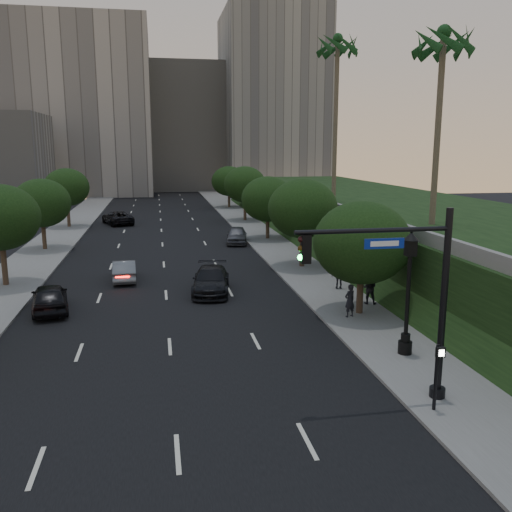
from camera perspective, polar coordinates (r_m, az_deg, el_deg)
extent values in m
plane|color=black|center=(20.89, -8.70, -14.28)|extent=(160.00, 160.00, 0.00)
cube|color=black|center=(49.67, -9.79, 0.79)|extent=(16.00, 140.00, 0.02)
cube|color=slate|center=(50.77, 1.85, 1.25)|extent=(4.50, 140.00, 0.15)
cube|color=slate|center=(50.64, -21.47, 0.43)|extent=(4.50, 140.00, 0.15)
cube|color=black|center=(52.37, 15.02, 3.31)|extent=(18.00, 90.00, 4.00)
cube|color=slate|center=(49.07, 6.10, 5.88)|extent=(0.35, 90.00, 0.70)
cube|color=#9C9488|center=(111.91, -17.92, 14.44)|extent=(26.00, 20.00, 32.00)
cube|color=#9B988E|center=(121.08, -7.54, 13.18)|extent=(22.00, 18.00, 26.00)
cube|color=gray|center=(117.74, 1.67, 15.76)|extent=(20.00, 22.00, 36.00)
cylinder|color=#38281C|center=(29.85, 10.90, -3.52)|extent=(0.36, 0.36, 2.86)
ellipsoid|color=black|center=(29.30, 11.09, 1.40)|extent=(5.20, 5.20, 4.42)
cylinder|color=#38281C|center=(40.95, 4.87, 0.94)|extent=(0.36, 0.36, 3.21)
ellipsoid|color=black|center=(40.52, 4.94, 5.00)|extent=(5.20, 5.20, 4.42)
cylinder|color=#38281C|center=(53.47, 1.23, 3.24)|extent=(0.36, 0.36, 2.86)
ellipsoid|color=black|center=(53.16, 1.24, 6.02)|extent=(5.20, 5.20, 4.42)
cylinder|color=#38281C|center=(67.11, -1.17, 5.06)|extent=(0.36, 0.36, 3.21)
ellipsoid|color=black|center=(66.85, -1.18, 7.54)|extent=(5.20, 5.20, 4.42)
cylinder|color=#38281C|center=(81.90, -2.86, 6.07)|extent=(0.36, 0.36, 2.86)
ellipsoid|color=black|center=(81.70, -2.88, 7.88)|extent=(5.20, 5.20, 4.42)
cylinder|color=#38281C|center=(38.88, -24.99, -0.63)|extent=(0.36, 0.36, 3.26)
ellipsoid|color=black|center=(38.43, -25.36, 3.69)|extent=(5.00, 5.00, 4.25)
cylinder|color=#38281C|center=(51.39, -21.43, 2.20)|extent=(0.36, 0.36, 2.99)
ellipsoid|color=black|center=(51.06, -21.65, 5.21)|extent=(5.00, 5.00, 4.25)
cylinder|color=#38281C|center=(65.04, -19.15, 4.25)|extent=(0.36, 0.36, 3.26)
ellipsoid|color=black|center=(64.77, -19.32, 6.84)|extent=(5.00, 5.00, 4.25)
cylinder|color=#4C4233|center=(37.39, 18.58, 12.34)|extent=(0.40, 0.40, 12.00)
cylinder|color=#4C4233|center=(51.55, 8.37, 13.77)|extent=(0.40, 0.40, 14.50)
cylinder|color=black|center=(20.09, 19.10, -5.15)|extent=(0.24, 0.24, 7.00)
cylinder|color=black|center=(21.21, 18.51, -13.61)|extent=(0.56, 0.56, 0.50)
cylinder|color=black|center=(18.32, 12.28, 2.64)|extent=(5.40, 0.16, 0.16)
cube|color=black|center=(17.66, 5.29, 0.73)|extent=(0.32, 0.22, 0.95)
sphere|color=black|center=(17.55, 4.74, 1.77)|extent=(0.20, 0.20, 0.20)
sphere|color=#3F2B0A|center=(17.61, 4.73, 0.81)|extent=(0.20, 0.20, 0.20)
sphere|color=#19F24C|center=(17.66, 4.71, -0.15)|extent=(0.20, 0.20, 0.20)
cube|color=#0B2698|center=(18.54, 13.36, 1.29)|extent=(1.40, 0.05, 0.35)
cylinder|color=black|center=(24.85, 15.40, -9.41)|extent=(0.60, 0.60, 0.70)
cylinder|color=black|center=(24.68, 15.46, -8.33)|extent=(0.40, 0.40, 0.40)
cylinder|color=black|center=(24.11, 15.70, -3.95)|extent=(0.18, 0.18, 3.60)
cube|color=black|center=(23.67, 15.97, 0.84)|extent=(0.42, 0.42, 0.70)
cone|color=black|center=(23.58, 16.03, 2.03)|extent=(0.64, 0.64, 0.35)
sphere|color=black|center=(23.55, 16.06, 2.51)|extent=(0.14, 0.14, 0.14)
cylinder|color=black|center=(19.83, 18.39, -12.23)|extent=(0.12, 0.12, 2.50)
cube|color=black|center=(19.30, 18.85, -9.57)|extent=(0.30, 0.14, 0.35)
cube|color=white|center=(19.24, 18.97, -9.65)|extent=(0.18, 0.02, 0.22)
imported|color=black|center=(32.26, -20.89, -4.11)|extent=(2.70, 4.96, 1.60)
imported|color=slate|center=(38.19, -13.70, -1.48)|extent=(1.75, 4.41, 1.43)
imported|color=black|center=(66.35, -14.38, 3.92)|extent=(4.39, 6.27, 1.59)
imported|color=black|center=(34.13, -4.76, -2.57)|extent=(2.96, 5.72, 1.58)
imported|color=#4D4F55|center=(51.48, -2.05, 2.21)|extent=(2.61, 4.93, 1.60)
imported|color=black|center=(29.14, 9.84, -4.65)|extent=(0.76, 0.64, 1.77)
imported|color=black|center=(31.75, 11.82, -3.29)|extent=(1.12, 1.00, 1.89)
imported|color=black|center=(34.78, 8.77, -2.08)|extent=(1.02, 0.54, 1.67)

